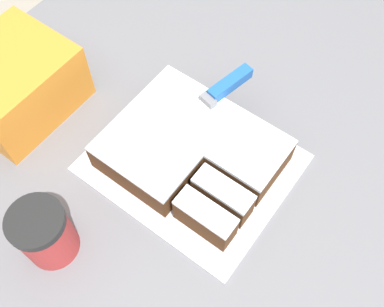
{
  "coord_description": "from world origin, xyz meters",
  "views": [
    {
      "loc": [
        -0.24,
        -0.22,
        1.62
      ],
      "look_at": [
        0.08,
        0.01,
        0.94
      ],
      "focal_mm": 42.0,
      "sensor_mm": 36.0,
      "label": 1
    }
  ],
  "objects_px": {
    "knife": "(217,94)",
    "storage_box": "(15,84)",
    "cake_board": "(192,163)",
    "coffee_cup": "(45,233)",
    "cake": "(191,150)"
  },
  "relations": [
    {
      "from": "cake",
      "to": "cake_board",
      "type": "bearing_deg",
      "value": -128.64
    },
    {
      "from": "coffee_cup",
      "to": "storage_box",
      "type": "bearing_deg",
      "value": 56.1
    },
    {
      "from": "cake_board",
      "to": "coffee_cup",
      "type": "height_order",
      "value": "coffee_cup"
    },
    {
      "from": "storage_box",
      "to": "coffee_cup",
      "type": "bearing_deg",
      "value": -123.9
    },
    {
      "from": "cake_board",
      "to": "cake",
      "type": "relative_size",
      "value": 1.22
    },
    {
      "from": "cake",
      "to": "knife",
      "type": "bearing_deg",
      "value": 10.79
    },
    {
      "from": "knife",
      "to": "cake",
      "type": "bearing_deg",
      "value": 22.42
    },
    {
      "from": "cake",
      "to": "storage_box",
      "type": "xyz_separation_m",
      "value": [
        -0.09,
        0.34,
        0.02
      ]
    },
    {
      "from": "cake",
      "to": "knife",
      "type": "xyz_separation_m",
      "value": [
        0.1,
        0.02,
        0.04
      ]
    },
    {
      "from": "knife",
      "to": "storage_box",
      "type": "relative_size",
      "value": 1.25
    },
    {
      "from": "cake_board",
      "to": "cake",
      "type": "height_order",
      "value": "cake"
    },
    {
      "from": "cake_board",
      "to": "cake",
      "type": "bearing_deg",
      "value": 51.36
    },
    {
      "from": "cake_board",
      "to": "storage_box",
      "type": "height_order",
      "value": "storage_box"
    },
    {
      "from": "cake_board",
      "to": "knife",
      "type": "height_order",
      "value": "knife"
    },
    {
      "from": "cake",
      "to": "storage_box",
      "type": "bearing_deg",
      "value": 105.17
    }
  ]
}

